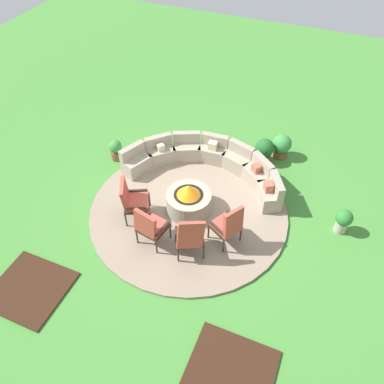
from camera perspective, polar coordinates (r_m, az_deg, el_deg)
name	(u,v)px	position (r m, az deg, el deg)	size (l,w,h in m)	color
ground_plane	(189,211)	(9.09, -0.49, -2.83)	(24.00, 24.00, 0.00)	#478C38
patio_circle	(189,210)	(9.06, -0.49, -2.70)	(4.64, 4.64, 0.06)	gray
mulch_bed_left	(30,288)	(8.45, -22.95, -13.07)	(1.44, 1.36, 0.04)	#382114
mulch_bed_right	(230,373)	(7.16, 5.68, -25.20)	(1.44, 1.36, 0.04)	#382114
fire_pit	(189,200)	(8.82, -0.50, -1.24)	(1.05, 1.05, 0.77)	#9E937F
curved_stone_bench	(208,162)	(9.82, 2.41, 4.41)	(4.13, 1.83, 0.72)	#9E937F
lounge_chair_front_left	(133,199)	(8.61, -8.83, -1.10)	(0.79, 0.81, 1.04)	#2D2319
lounge_chair_front_right	(150,226)	(8.02, -6.27, -5.02)	(0.64, 0.63, 1.10)	#2D2319
lounge_chair_back_left	(190,236)	(7.78, -0.32, -6.59)	(0.76, 0.78, 1.16)	#2D2319
lounge_chair_back_right	(228,225)	(8.04, 5.42, -4.85)	(0.72, 0.73, 1.07)	#2D2319
potted_plant_0	(116,149)	(10.49, -11.27, 6.23)	(0.35, 0.35, 0.59)	brown
potted_plant_1	(343,220)	(9.06, 21.59, -3.91)	(0.37, 0.37, 0.62)	#A89E8E
potted_plant_2	(282,146)	(10.61, 13.20, 6.73)	(0.51, 0.51, 0.67)	brown
potted_plant_3	(264,150)	(10.33, 10.70, 6.14)	(0.50, 0.50, 0.70)	brown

